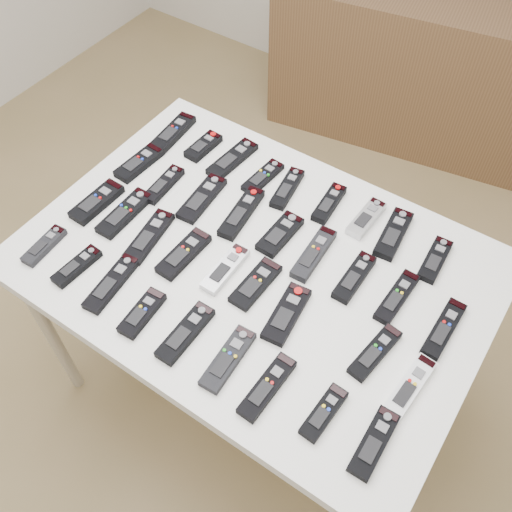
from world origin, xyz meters
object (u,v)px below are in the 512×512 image
Objects in this scene: remote_17 at (444,329)px; remote_23 at (256,284)px; remote_0 at (173,132)px; remote_25 at (375,352)px; remote_7 at (393,234)px; remote_32 at (228,359)px; remote_33 at (267,387)px; remote_31 at (185,333)px; remote_9 at (139,163)px; remote_15 at (354,277)px; remote_35 at (374,443)px; remote_3 at (263,177)px; remote_26 at (409,388)px; remote_13 at (280,234)px; remote_21 at (184,254)px; remote_2 at (232,159)px; remote_27 at (44,246)px; remote_30 at (142,313)px; remote_12 at (242,213)px; remote_10 at (164,184)px; remote_11 at (202,198)px; remote_19 at (125,213)px; remote_6 at (366,218)px; remote_4 at (287,188)px; remote_5 at (329,203)px; remote_34 at (324,413)px; sideboard at (426,76)px; remote_28 at (77,266)px; remote_1 at (203,146)px; remote_24 at (287,314)px; remote_8 at (435,260)px; table at (256,273)px; remote_20 at (149,236)px; remote_18 at (97,202)px; remote_29 at (112,283)px.

remote_17 and remote_23 have the same top height.
remote_0 is 0.98m from remote_25.
remote_32 is at bearing -111.27° from remote_7.
remote_31 is at bearing -179.62° from remote_33.
remote_31 is at bearing -35.38° from remote_9.
remote_15 is 1.00× the size of remote_35.
remote_26 is (0.67, -0.38, 0.00)m from remote_3.
remote_21 is at bearing -129.39° from remote_13.
remote_3 is at bearing -0.93° from remote_2.
remote_27 is 0.37m from remote_30.
remote_12 is 0.56m from remote_27.
remote_10 is at bearing -134.91° from remote_3.
remote_9 and remote_15 have the same top height.
remote_11 and remote_19 have the same top height.
remote_2 is 1.00× the size of remote_19.
remote_6 is 0.62m from remote_31.
remote_5 is (0.13, 0.02, 0.00)m from remote_4.
remote_11 is 1.21× the size of remote_13.
remote_27 and remote_34 have the same top height.
remote_9 is at bearing -177.90° from remote_13.
remote_3 is 0.81× the size of remote_11.
remote_28 reaches higher than sideboard.
remote_17 is at bearing -11.21° from remote_3.
remote_0 is 1.38× the size of remote_1.
remote_12 is 1.13× the size of remote_24.
remote_15 is at bearing 67.08° from remote_32.
sideboard is at bearing 92.53° from remote_24.
remote_28 is 0.76m from remote_34.
remote_6 is 0.39m from remote_17.
sideboard is 1.84m from remote_25.
remote_3 is 0.86m from remote_35.
remote_15 is at bearing -134.43° from remote_8.
remote_2 reaches higher than sideboard.
remote_8 is (0.22, -0.03, -0.00)m from remote_6.
remote_10 is 0.79× the size of remote_12.
remote_26 is at bearing 5.58° from remote_27.
remote_21 is at bearing -42.54° from remote_10.
remote_11 is (0.25, -0.01, -0.00)m from remote_9.
remote_19 is at bearing 135.13° from remote_30.
remote_6 is (0.18, 0.30, 0.07)m from table.
remote_13 reaches higher than remote_20.
remote_6 and remote_18 have the same top height.
remote_24 is at bearing 16.08° from remote_29.
remote_35 is at bearing -22.77° from remote_23.
remote_29 is (0.14, -0.20, -0.00)m from remote_19.
remote_1 and remote_33 have the same top height.
remote_12 is 0.25m from remote_23.
remote_4 is 0.87× the size of remote_19.
remote_7 is at bearing 32.12° from remote_27.
remote_17 is at bearing 35.04° from remote_31.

